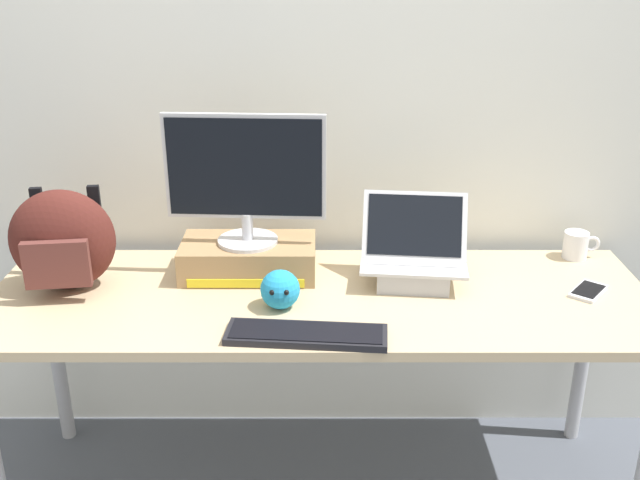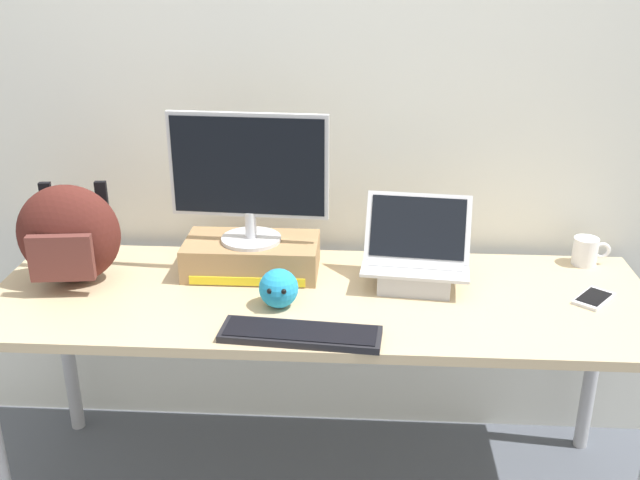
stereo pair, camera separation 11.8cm
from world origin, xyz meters
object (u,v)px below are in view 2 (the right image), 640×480
Objects in this scene: cell_phone at (594,298)px; external_keyboard at (301,334)px; open_laptop at (415,266)px; messenger_backpack at (69,235)px; toner_box_yellow at (252,256)px; plush_toy at (279,288)px; desktop_monitor at (249,176)px; coffee_mug at (586,251)px.

external_keyboard is at bearing -123.30° from cell_phone.
open_laptop is 1.03× the size of messenger_backpack.
toner_box_yellow is 0.26m from plush_toy.
external_keyboard is (-0.33, -0.36, -0.05)m from open_laptop.
open_laptop is (0.53, -0.06, -0.27)m from desktop_monitor.
external_keyboard is (0.19, -0.42, -0.32)m from desktop_monitor.
open_laptop is 0.61m from coffee_mug.
messenger_backpack is at bearing -171.61° from open_laptop.
open_laptop is 2.98× the size of plush_toy.
cell_phone is 1.36× the size of plush_toy.
plush_toy is (-0.08, 0.18, 0.05)m from external_keyboard.
open_laptop is 2.81× the size of coffee_mug.
cell_phone is at bearing -4.41° from desktop_monitor.
plush_toy reaches higher than coffee_mug.
open_laptop is at bearing -149.88° from cell_phone.
messenger_backpack is (-0.55, -0.10, -0.17)m from desktop_monitor.
desktop_monitor is at bearing 119.80° from external_keyboard.
desktop_monitor is 1.15m from coffee_mug.
open_laptop reaches higher than plush_toy.
open_laptop is 0.54m from cell_phone.
external_keyboard is at bearing -149.07° from coffee_mug.
messenger_backpack reaches higher than open_laptop.
external_keyboard is 2.82× the size of cell_phone.
open_laptop reaches higher than external_keyboard.
cell_phone is at bearing 5.80° from plush_toy.
plush_toy is (0.11, -0.24, -0.27)m from desktop_monitor.
plush_toy is (-0.41, -0.18, -0.00)m from open_laptop.
external_keyboard is 3.85× the size of plush_toy.
messenger_backpack is 1.68m from coffee_mug.
cell_phone is (0.53, -0.08, -0.05)m from open_laptop.
toner_box_yellow is 0.27m from desktop_monitor.
external_keyboard is 1.06m from coffee_mug.
external_keyboard is at bearing -29.68° from messenger_backpack.
cell_phone is at bearing -2.94° from open_laptop.
desktop_monitor is 0.59m from messenger_backpack.
toner_box_yellow is at bearing 179.60° from open_laptop.
open_laptop is at bearing -4.47° from messenger_backpack.
desktop_monitor is 1.11× the size of external_keyboard.
toner_box_yellow is at bearing 3.77° from messenger_backpack.
coffee_mug is 1.06× the size of plush_toy.
desktop_monitor is (-0.00, -0.00, 0.27)m from toner_box_yellow.
toner_box_yellow is 2.70× the size of cell_phone.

